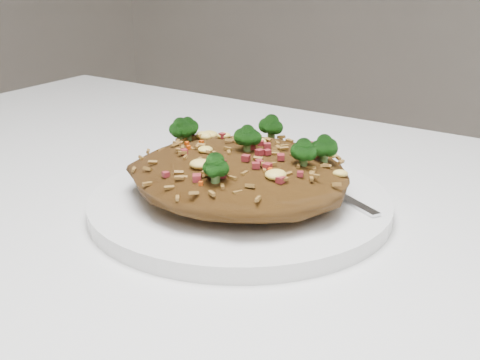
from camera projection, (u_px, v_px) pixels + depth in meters
name	position (u px, v px, depth m)	size (l,w,h in m)	color
dining_table	(251.00, 358.00, 0.53)	(1.20, 0.80, 0.75)	silver
plate	(240.00, 204.00, 0.57)	(0.26, 0.26, 0.01)	white
fried_rice	(240.00, 165.00, 0.56)	(0.19, 0.17, 0.06)	brown
fork	(324.00, 186.00, 0.59)	(0.15, 0.09, 0.00)	silver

